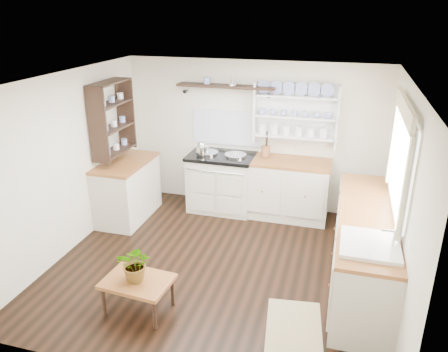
{
  "coord_description": "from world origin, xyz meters",
  "views": [
    {
      "loc": [
        1.35,
        -4.51,
        3.04
      ],
      "look_at": [
        0.0,
        0.25,
        1.1
      ],
      "focal_mm": 35.0,
      "sensor_mm": 36.0,
      "label": 1
    }
  ],
  "objects": [
    {
      "name": "center_table",
      "position": [
        -0.56,
        -1.08,
        0.33
      ],
      "size": [
        0.73,
        0.55,
        0.38
      ],
      "rotation": [
        0.0,
        0.0,
        -0.08
      ],
      "color": "brown",
      "rests_on": "floor"
    },
    {
      "name": "window",
      "position": [
        1.95,
        0.15,
        1.56
      ],
      "size": [
        0.08,
        1.55,
        1.22
      ],
      "color": "white",
      "rests_on": "wall_right"
    },
    {
      "name": "potted_plant",
      "position": [
        -0.56,
        -1.08,
        0.58
      ],
      "size": [
        0.38,
        0.34,
        0.4
      ],
      "primitive_type": "imported",
      "rotation": [
        0.0,
        0.0,
        0.09
      ],
      "color": "#3F7233",
      "rests_on": "center_table"
    },
    {
      "name": "wall_left",
      "position": [
        -2.0,
        0.0,
        1.15
      ],
      "size": [
        0.02,
        3.8,
        2.3
      ],
      "primitive_type": "cube",
      "color": "beige",
      "rests_on": "ground"
    },
    {
      "name": "wall_right",
      "position": [
        2.0,
        0.0,
        1.15
      ],
      "size": [
        0.02,
        3.8,
        2.3
      ],
      "primitive_type": "cube",
      "color": "beige",
      "rests_on": "ground"
    },
    {
      "name": "utensil_crock",
      "position": [
        0.25,
        1.68,
        0.99
      ],
      "size": [
        0.14,
        0.14,
        0.16
      ],
      "primitive_type": "cylinder",
      "color": "brown",
      "rests_on": "back_cabinets"
    },
    {
      "name": "kettle",
      "position": [
        -0.7,
        1.45,
        1.03
      ],
      "size": [
        0.16,
        0.16,
        0.2
      ],
      "primitive_type": null,
      "color": "silver",
      "rests_on": "aga_cooker"
    },
    {
      "name": "floor_rug",
      "position": [
        1.07,
        -0.92,
        0.01
      ],
      "size": [
        0.65,
        0.91,
        0.02
      ],
      "primitive_type": "cube",
      "rotation": [
        0.0,
        0.0,
        0.12
      ],
      "color": "olive",
      "rests_on": "floor"
    },
    {
      "name": "ceiling",
      "position": [
        0.0,
        0.0,
        2.3
      ],
      "size": [
        4.0,
        3.8,
        0.01
      ],
      "primitive_type": "cube",
      "color": "white",
      "rests_on": "wall_back"
    },
    {
      "name": "high_shelf",
      "position": [
        -0.4,
        1.78,
        1.91
      ],
      "size": [
        1.5,
        0.29,
        0.16
      ],
      "color": "black",
      "rests_on": "wall_back"
    },
    {
      "name": "plate_rack",
      "position": [
        0.65,
        1.86,
        1.56
      ],
      "size": [
        1.2,
        0.22,
        0.9
      ],
      "color": "white",
      "rests_on": "wall_back"
    },
    {
      "name": "left_cabinets",
      "position": [
        -1.7,
        0.9,
        0.46
      ],
      "size": [
        0.62,
        1.13,
        0.9
      ],
      "color": "beige",
      "rests_on": "floor"
    },
    {
      "name": "floor",
      "position": [
        0.0,
        0.0,
        0.0
      ],
      "size": [
        4.0,
        3.8,
        0.01
      ],
      "primitive_type": "cube",
      "color": "black",
      "rests_on": "ground"
    },
    {
      "name": "right_cabinets",
      "position": [
        1.7,
        0.1,
        0.46
      ],
      "size": [
        0.62,
        2.43,
        0.9
      ],
      "color": "beige",
      "rests_on": "floor"
    },
    {
      "name": "back_cabinets",
      "position": [
        0.6,
        1.6,
        0.46
      ],
      "size": [
        1.27,
        0.63,
        0.9
      ],
      "color": "beige",
      "rests_on": "floor"
    },
    {
      "name": "wall_back",
      "position": [
        0.0,
        1.9,
        1.15
      ],
      "size": [
        4.0,
        0.02,
        2.3
      ],
      "primitive_type": "cube",
      "color": "beige",
      "rests_on": "ground"
    },
    {
      "name": "belfast_sink",
      "position": [
        1.7,
        -0.65,
        0.8
      ],
      "size": [
        0.55,
        0.6,
        0.45
      ],
      "color": "white",
      "rests_on": "right_cabinets"
    },
    {
      "name": "aga_cooker",
      "position": [
        -0.42,
        1.57,
        0.46
      ],
      "size": [
        1.01,
        0.7,
        0.94
      ],
      "color": "beige",
      "rests_on": "floor"
    },
    {
      "name": "left_shelving",
      "position": [
        -1.84,
        0.9,
        1.55
      ],
      "size": [
        0.28,
        0.8,
        1.05
      ],
      "primitive_type": "cube",
      "color": "black",
      "rests_on": "wall_left"
    }
  ]
}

